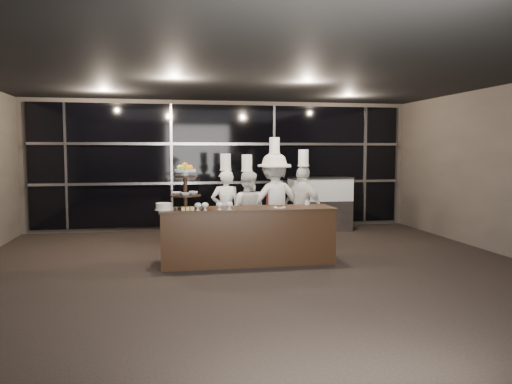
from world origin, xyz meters
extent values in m
plane|color=black|center=(0.00, 0.00, 0.00)|extent=(10.00, 10.00, 0.00)
plane|color=black|center=(0.00, 0.00, 3.00)|extent=(10.00, 10.00, 0.00)
plane|color=#473F38|center=(0.00, 5.00, 1.50)|extent=(9.00, 0.00, 9.00)
cube|color=black|center=(0.00, 4.94, 1.50)|extent=(8.60, 0.04, 2.80)
cube|color=#A5A5AA|center=(0.00, 4.89, 1.10)|extent=(8.60, 0.06, 0.06)
cube|color=#A5A5AA|center=(0.00, 4.89, 2.00)|extent=(8.60, 0.06, 0.06)
cube|color=#A5A5AA|center=(-3.50, 4.91, 1.50)|extent=(0.05, 0.05, 2.80)
cube|color=#A5A5AA|center=(-1.20, 4.91, 1.50)|extent=(0.05, 0.05, 2.80)
cube|color=#A5A5AA|center=(1.20, 4.91, 1.50)|extent=(0.05, 0.05, 2.80)
cube|color=#A5A5AA|center=(3.50, 4.91, 1.50)|extent=(0.05, 0.05, 2.80)
cube|color=black|center=(-0.06, 1.30, 0.45)|extent=(2.80, 0.70, 0.90)
cube|color=black|center=(-0.06, 1.30, 0.91)|extent=(2.84, 0.74, 0.03)
cylinder|color=black|center=(-1.06, 1.30, 0.94)|extent=(0.24, 0.24, 0.03)
cylinder|color=black|center=(-1.06, 1.30, 1.27)|extent=(0.06, 0.06, 0.70)
cylinder|color=black|center=(-1.06, 1.30, 1.14)|extent=(0.48, 0.48, 0.02)
cylinder|color=black|center=(-1.06, 1.30, 1.44)|extent=(0.34, 0.34, 0.02)
cylinder|color=white|center=(-1.06, 1.30, 1.48)|extent=(0.10, 0.10, 0.06)
cylinder|color=white|center=(-1.06, 1.30, 1.53)|extent=(0.34, 0.34, 0.04)
sphere|color=orange|center=(-0.98, 1.30, 1.58)|extent=(0.09, 0.09, 0.09)
sphere|color=#7CAC2C|center=(-1.02, 1.37, 1.58)|extent=(0.09, 0.09, 0.09)
sphere|color=#DA4F12|center=(-1.10, 1.37, 1.58)|extent=(0.09, 0.09, 0.09)
sphere|color=yellow|center=(-1.14, 1.30, 1.58)|extent=(0.09, 0.09, 0.09)
sphere|color=#7FB62E|center=(-1.10, 1.23, 1.58)|extent=(0.09, 0.09, 0.09)
sphere|color=orange|center=(-1.02, 1.23, 1.58)|extent=(0.09, 0.09, 0.09)
sphere|color=orange|center=(-1.06, 1.30, 1.62)|extent=(0.09, 0.09, 0.09)
imported|color=white|center=(-1.19, 1.36, 1.17)|extent=(0.16, 0.16, 0.04)
imported|color=white|center=(-0.93, 1.36, 1.18)|extent=(0.15, 0.15, 0.05)
imported|color=white|center=(-1.06, 1.18, 1.17)|extent=(0.16, 0.16, 0.04)
cylinder|color=silver|center=(-0.87, 1.08, 0.93)|extent=(0.07, 0.07, 0.01)
cylinder|color=silver|center=(-0.87, 1.08, 0.96)|extent=(0.02, 0.02, 0.05)
ellipsoid|color=silver|center=(-0.87, 1.08, 1.01)|extent=(0.11, 0.11, 0.08)
ellipsoid|color=#0CC23F|center=(-0.87, 1.08, 1.01)|extent=(0.08, 0.08, 0.05)
cylinder|color=silver|center=(-0.76, 1.08, 0.93)|extent=(0.07, 0.07, 0.01)
cylinder|color=silver|center=(-0.76, 1.08, 0.96)|extent=(0.02, 0.02, 0.05)
ellipsoid|color=silver|center=(-0.76, 1.08, 1.01)|extent=(0.11, 0.11, 0.08)
ellipsoid|color=#D21A49|center=(-0.76, 1.08, 1.01)|extent=(0.08, 0.08, 0.05)
cylinder|color=silver|center=(-0.54, 1.08, 0.93)|extent=(0.07, 0.07, 0.01)
cylinder|color=silver|center=(-0.54, 1.08, 0.96)|extent=(0.02, 0.02, 0.05)
ellipsoid|color=silver|center=(-0.54, 1.08, 1.01)|extent=(0.11, 0.11, 0.08)
ellipsoid|color=#FAE1B1|center=(-0.54, 1.08, 1.01)|extent=(0.08, 0.08, 0.05)
cylinder|color=silver|center=(-0.38, 1.08, 0.93)|extent=(0.07, 0.07, 0.01)
cylinder|color=silver|center=(-0.38, 1.08, 0.96)|extent=(0.02, 0.02, 0.05)
ellipsoid|color=silver|center=(-0.38, 1.08, 1.01)|extent=(0.11, 0.11, 0.08)
ellipsoid|color=#4B2F10|center=(-0.38, 1.08, 1.01)|extent=(0.08, 0.08, 0.05)
cylinder|color=white|center=(-1.39, 1.25, 0.93)|extent=(0.30, 0.30, 0.01)
cylinder|color=white|center=(-1.39, 1.25, 0.98)|extent=(0.26, 0.26, 0.10)
cube|color=#F4D077|center=(-1.10, 1.10, 0.95)|extent=(0.06, 0.06, 0.05)
cube|color=#F4D077|center=(-1.03, 1.10, 0.95)|extent=(0.06, 0.06, 0.05)
cube|color=#F4D077|center=(-0.96, 1.10, 0.95)|extent=(0.05, 0.06, 0.05)
cube|color=#F4D077|center=(-1.10, 1.17, 0.95)|extent=(0.06, 0.06, 0.05)
cube|color=#F4D077|center=(-1.03, 1.17, 0.95)|extent=(0.06, 0.06, 0.05)
cube|color=#F4D077|center=(-0.96, 1.17, 0.95)|extent=(0.05, 0.06, 0.05)
cylinder|color=white|center=(0.46, 1.20, 0.93)|extent=(0.20, 0.20, 0.01)
cylinder|color=#4C2814|center=(0.46, 1.20, 0.95)|extent=(0.08, 0.08, 0.04)
cylinder|color=white|center=(1.03, 1.55, 0.96)|extent=(0.08, 0.08, 0.07)
cube|color=#A5A5AA|center=(2.15, 4.30, 0.35)|extent=(1.39, 0.60, 0.70)
cube|color=silver|center=(2.15, 4.30, 0.95)|extent=(1.39, 0.60, 0.50)
cube|color=#FFC67F|center=(2.15, 4.30, 0.95)|extent=(1.29, 0.50, 0.40)
cube|color=#A5A5AA|center=(2.15, 4.30, 1.22)|extent=(1.41, 0.62, 0.04)
imported|color=white|center=(-0.26, 2.45, 0.75)|extent=(0.57, 0.40, 1.49)
cylinder|color=white|center=(-0.26, 2.45, 1.64)|extent=(0.19, 0.19, 0.30)
cylinder|color=white|center=(-0.26, 2.45, 1.50)|extent=(0.21, 0.21, 0.03)
imported|color=white|center=(0.11, 2.35, 0.74)|extent=(0.86, 0.76, 1.48)
cylinder|color=white|center=(0.11, 2.35, 1.63)|extent=(0.19, 0.19, 0.30)
cylinder|color=white|center=(0.11, 2.35, 1.48)|extent=(0.21, 0.21, 0.03)
imported|color=silver|center=(0.64, 2.41, 0.90)|extent=(1.25, 0.85, 1.79)
cylinder|color=white|center=(0.64, 2.41, 1.94)|extent=(0.19, 0.19, 0.30)
cylinder|color=white|center=(0.64, 2.41, 1.80)|extent=(0.21, 0.21, 0.03)
cube|color=#960B0E|center=(0.64, 2.29, 0.90)|extent=(0.34, 0.03, 0.67)
imported|color=white|center=(1.14, 2.19, 0.78)|extent=(0.83, 0.97, 1.57)
cylinder|color=white|center=(1.14, 2.19, 1.72)|extent=(0.19, 0.19, 0.30)
cylinder|color=white|center=(1.14, 2.19, 1.57)|extent=(0.21, 0.21, 0.03)
camera|label=1|loc=(-1.41, -6.66, 1.86)|focal=35.00mm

